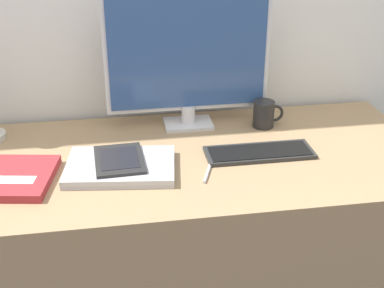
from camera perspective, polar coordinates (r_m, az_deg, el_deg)
The scene contains 8 objects.
desk at distance 1.80m, azimuth 0.04°, elevation -11.74°, with size 1.43×0.66×0.74m.
monitor at distance 1.72m, azimuth -0.45°, elevation 9.43°, with size 0.53×0.11×0.46m.
keyboard at distance 1.62m, azimuth 7.20°, elevation -0.90°, with size 0.33×0.12×0.01m.
laptop at distance 1.53m, azimuth -7.63°, elevation -2.42°, with size 0.33×0.25×0.03m.
ereader at distance 1.53m, azimuth -7.77°, elevation -1.65°, with size 0.14×0.19×0.01m.
notebook at distance 1.54m, azimuth -18.04°, elevation -3.43°, with size 0.22×0.26×0.02m.
coffee_mug at distance 1.79m, azimuth 7.73°, elevation 3.19°, with size 0.10×0.07×0.09m.
pen at distance 1.51m, azimuth 1.74°, elevation -2.87°, with size 0.05×0.13×0.01m.
Camera 1 is at (-0.23, -1.20, 1.49)m, focal length 50.00 mm.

